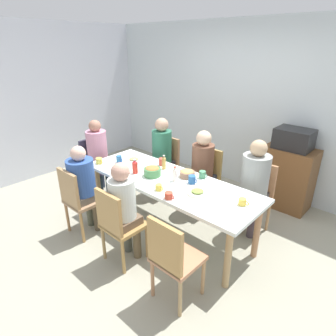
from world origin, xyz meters
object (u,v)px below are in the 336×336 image
(chair_4, at_px, (96,164))
(person_5, at_px, (83,182))
(chair_0, at_px, (165,162))
(person_0, at_px, (161,150))
(cup_7, at_px, (243,202))
(cup_2, at_px, (119,159))
(chair_5, at_px, (78,198))
(person_3, at_px, (254,179))
(dining_table, at_px, (168,185))
(cup_1, at_px, (99,161))
(bottle_0, at_px, (164,163))
(bottle_1, at_px, (135,167))
(cup_4, at_px, (202,175))
(chair_3, at_px, (255,194))
(bowl_0, at_px, (152,171))
(plate_0, at_px, (122,170))
(bowl_1, at_px, (187,173))
(chair_2, at_px, (173,256))
(cup_3, at_px, (159,187))
(plate_1, at_px, (134,160))
(cup_0, at_px, (169,196))
(chair_1, at_px, (118,223))
(side_cabinet, at_px, (287,178))
(chair_6, at_px, (205,176))
(plate_2, at_px, (197,192))
(bottle_2, at_px, (175,174))
(person_1, at_px, (124,204))
(person_6, at_px, (202,165))
(cup_6, at_px, (192,179))
(person_4, at_px, (98,152))

(chair_4, bearing_deg, person_5, -42.13)
(chair_0, xyz_separation_m, person_0, (0.00, -0.09, 0.23))
(cup_7, bearing_deg, cup_2, -175.95)
(chair_5, bearing_deg, person_3, 43.77)
(dining_table, height_order, cup_1, cup_1)
(bottle_0, bearing_deg, person_5, -120.22)
(chair_4, xyz_separation_m, bottle_1, (1.11, -0.15, 0.31))
(cup_1, distance_m, cup_4, 1.43)
(chair_3, distance_m, bowl_0, 1.32)
(chair_5, height_order, cup_7, chair_5)
(plate_0, relative_size, bowl_1, 1.20)
(chair_2, xyz_separation_m, cup_3, (-0.66, 0.51, 0.26))
(plate_1, xyz_separation_m, cup_0, (1.08, -0.46, 0.02))
(chair_1, distance_m, side_cabinet, 2.57)
(chair_0, bearing_deg, cup_2, -95.71)
(bowl_0, distance_m, bottle_0, 0.25)
(person_3, height_order, cup_0, person_3)
(chair_6, distance_m, bottle_1, 1.07)
(bowl_0, distance_m, cup_1, 0.84)
(chair_1, xyz_separation_m, side_cabinet, (0.83, 2.43, -0.06))
(chair_3, distance_m, side_cabinet, 0.87)
(cup_1, relative_size, cup_3, 1.11)
(plate_2, height_order, cup_2, cup_2)
(chair_0, distance_m, cup_1, 1.11)
(chair_2, relative_size, chair_6, 1.00)
(dining_table, bearing_deg, cup_2, -176.18)
(bowl_0, bearing_deg, bottle_2, 15.43)
(chair_0, bearing_deg, chair_2, -45.44)
(chair_4, distance_m, plate_1, 0.82)
(cup_4, bearing_deg, chair_4, -170.22)
(bowl_0, relative_size, bottle_1, 1.12)
(person_1, xyz_separation_m, cup_2, (-0.85, 0.63, 0.09))
(cup_4, bearing_deg, cup_0, -86.64)
(cup_7, bearing_deg, cup_4, 160.29)
(cup_3, bearing_deg, person_6, 96.55)
(plate_2, xyz_separation_m, side_cabinet, (0.36, 1.68, -0.30))
(person_6, xyz_separation_m, cup_1, (-1.03, -0.95, 0.06))
(plate_0, height_order, cup_6, cup_6)
(plate_2, bearing_deg, person_1, -125.85)
(person_4, height_order, cup_1, person_4)
(bowl_1, relative_size, cup_0, 1.54)
(cup_0, xyz_separation_m, cup_7, (0.64, 0.41, 0.00))
(cup_4, bearing_deg, cup_1, -156.24)
(bottle_1, distance_m, bottle_2, 0.54)
(person_0, relative_size, side_cabinet, 1.37)
(chair_6, bearing_deg, chair_4, -153.00)
(chair_4, distance_m, cup_3, 1.69)
(bowl_0, relative_size, bottle_0, 1.10)
(plate_2, bearing_deg, chair_0, 146.53)
(chair_1, height_order, person_3, person_3)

